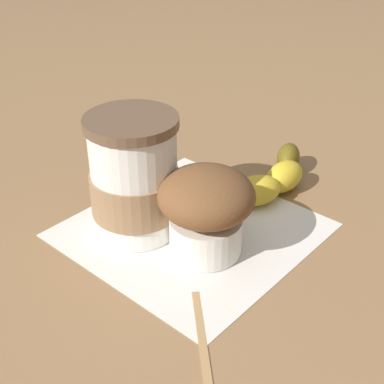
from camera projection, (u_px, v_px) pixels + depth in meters
name	position (u px, v px, depth m)	size (l,w,h in m)	color
ground_plane	(192.00, 230.00, 0.58)	(3.00, 3.00, 0.00)	#936D47
paper_napkin	(192.00, 229.00, 0.58)	(0.23, 0.23, 0.00)	white
coffee_cup	(135.00, 180.00, 0.55)	(0.09, 0.09, 0.13)	white
muffin	(206.00, 208.00, 0.52)	(0.09, 0.09, 0.09)	white
banana	(266.00, 181.00, 0.63)	(0.19, 0.09, 0.04)	gold
wooden_stirrer	(202.00, 336.00, 0.44)	(0.11, 0.01, 0.00)	tan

